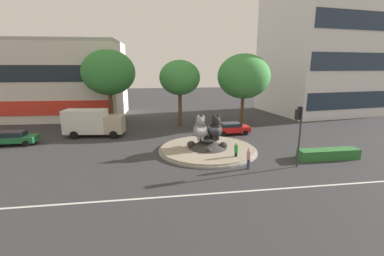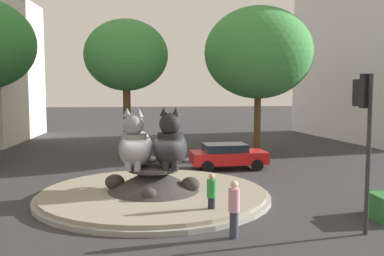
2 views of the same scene
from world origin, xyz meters
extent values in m
plane|color=#333335|center=(0.00, 0.00, 0.00)|extent=(160.00, 160.00, 0.00)
cube|color=silver|center=(0.00, -8.83, 0.00)|extent=(112.00, 0.20, 0.01)
cylinder|color=gray|center=(0.00, 0.00, 0.09)|extent=(9.59, 9.59, 0.18)
cylinder|color=gray|center=(0.00, 0.00, 0.25)|extent=(9.21, 9.21, 0.14)
cone|color=#33302D|center=(0.00, 0.00, 0.80)|extent=(3.75, 3.75, 0.96)
cylinder|color=#33302D|center=(0.00, 0.00, 1.22)|extent=(2.06, 2.06, 0.12)
ellipsoid|color=#33302D|center=(1.48, -0.41, 0.63)|extent=(0.77, 0.68, 0.62)
ellipsoid|color=#33302D|center=(-0.25, 1.49, 0.65)|extent=(0.82, 0.71, 0.66)
ellipsoid|color=#33302D|center=(-1.59, 0.34, 0.65)|extent=(0.80, 0.61, 0.64)
ellipsoid|color=#33302D|center=(-0.20, -1.40, 0.55)|extent=(0.56, 0.56, 0.44)
ellipsoid|color=gray|center=(-0.70, 0.16, 2.06)|extent=(1.67, 2.32, 1.56)
cylinder|color=gray|center=(-0.77, -0.26, 2.23)|extent=(1.15, 1.15, 0.97)
sphere|color=gray|center=(-0.79, -0.41, 3.08)|extent=(0.86, 0.86, 0.86)
torus|color=gray|center=(-0.22, 0.98, 1.43)|extent=(1.07, 1.07, 0.19)
cone|color=gray|center=(-0.56, -0.45, 3.58)|extent=(0.40, 0.40, 0.35)
cone|color=gray|center=(-1.02, -0.38, 3.58)|extent=(0.40, 0.40, 0.35)
cylinder|color=gray|center=(-0.65, -0.63, 1.47)|extent=(0.27, 0.27, 0.39)
cylinder|color=gray|center=(-1.00, -0.58, 1.47)|extent=(0.27, 0.27, 0.39)
ellipsoid|color=black|center=(0.70, 0.11, 2.07)|extent=(1.53, 2.26, 1.58)
cylinder|color=black|center=(0.67, -0.32, 2.25)|extent=(1.10, 1.10, 0.99)
sphere|color=black|center=(0.66, -0.48, 3.11)|extent=(0.87, 0.87, 0.87)
torus|color=black|center=(1.12, 0.97, 1.44)|extent=(1.05, 1.05, 0.20)
cone|color=black|center=(0.90, -0.50, 3.61)|extent=(0.38, 0.38, 0.36)
cone|color=black|center=(0.42, -0.47, 3.61)|extent=(0.38, 0.38, 0.36)
cylinder|color=black|center=(0.83, -0.69, 1.48)|extent=(0.28, 0.28, 0.40)
cylinder|color=black|center=(0.47, -0.67, 1.48)|extent=(0.28, 0.28, 0.40)
cylinder|color=#2D2D33|center=(6.45, -5.22, 2.49)|extent=(0.14, 0.14, 4.99)
cube|color=black|center=(6.41, -5.01, 4.46)|extent=(0.36, 0.29, 1.05)
sphere|color=#360606|center=(6.39, -4.93, 4.78)|extent=(0.18, 0.18, 0.18)
sphere|color=orange|center=(6.39, -4.93, 4.46)|extent=(0.18, 0.18, 0.18)
sphere|color=black|center=(6.39, -4.93, 4.15)|extent=(0.18, 0.18, 0.18)
cube|color=black|center=(6.00, -5.30, 4.41)|extent=(0.25, 0.31, 0.80)
cube|color=silver|center=(-22.97, 21.75, 5.77)|extent=(26.26, 13.19, 11.54)
cube|color=red|center=(-23.25, 15.70, 2.31)|extent=(24.67, 1.28, 2.08)
cube|color=#19232D|center=(-23.25, 15.72, 7.15)|extent=(23.64, 1.20, 2.31)
cube|color=#B2B2AD|center=(-22.97, 21.75, 11.79)|extent=(26.26, 13.19, 0.50)
cube|color=silver|center=(24.69, 19.93, 14.70)|extent=(19.48, 16.91, 29.41)
cube|color=#233347|center=(25.65, 12.58, 2.94)|extent=(16.52, 2.27, 2.67)
cube|color=#233347|center=(25.65, 12.58, 8.82)|extent=(16.52, 2.27, 2.67)
cube|color=#233347|center=(25.65, 12.58, 14.70)|extent=(16.52, 2.27, 2.67)
cube|color=#2D7033|center=(10.20, -3.90, 0.45)|extent=(5.54, 1.20, 0.90)
cylinder|color=brown|center=(7.27, 11.01, 1.97)|extent=(0.45, 0.45, 3.93)
ellipsoid|color=#3D8E42|center=(7.27, 11.01, 6.80)|extent=(7.15, 7.15, 6.08)
cylinder|color=brown|center=(-10.85, 12.79, 2.27)|extent=(0.49, 0.49, 4.53)
ellipsoid|color=#337F38|center=(-10.85, 12.79, 7.34)|extent=(7.01, 7.01, 5.96)
cylinder|color=brown|center=(-1.43, 11.98, 2.21)|extent=(0.50, 0.50, 4.42)
ellipsoid|color=#3D8E42|center=(-1.43, 11.98, 6.64)|extent=(5.54, 5.54, 4.71)
cylinder|color=#33384C|center=(2.29, -5.09, 0.41)|extent=(0.26, 0.26, 0.82)
cylinder|color=pink|center=(2.29, -5.09, 1.18)|extent=(0.35, 0.35, 0.72)
sphere|color=beige|center=(2.29, -5.09, 1.66)|extent=(0.24, 0.24, 0.24)
cylinder|color=black|center=(1.95, -2.92, 0.36)|extent=(0.25, 0.25, 0.73)
cylinder|color=#288C38|center=(1.95, -2.92, 1.04)|extent=(0.33, 0.33, 0.63)
sphere|color=tan|center=(1.95, -2.92, 1.46)|extent=(0.21, 0.21, 0.21)
cube|color=#1E6B38|center=(-19.66, 5.07, 0.64)|extent=(4.18, 1.84, 0.63)
cube|color=#19232D|center=(-19.87, 5.07, 1.20)|extent=(2.35, 1.59, 0.50)
cylinder|color=black|center=(-18.28, 5.92, 0.32)|extent=(0.64, 0.23, 0.64)
cylinder|color=black|center=(-18.31, 4.16, 0.32)|extent=(0.64, 0.23, 0.64)
cylinder|color=black|center=(-21.02, 5.97, 0.32)|extent=(0.64, 0.23, 0.64)
cube|color=red|center=(4.32, 6.03, 0.65)|extent=(4.26, 2.10, 0.66)
cube|color=#19232D|center=(4.12, 6.02, 1.20)|extent=(2.42, 1.76, 0.43)
cylinder|color=black|center=(5.64, 7.04, 0.32)|extent=(0.65, 0.26, 0.64)
cylinder|color=black|center=(5.75, 5.19, 0.32)|extent=(0.65, 0.26, 0.64)
cylinder|color=black|center=(2.90, 6.87, 0.32)|extent=(0.65, 0.26, 0.64)
cylinder|color=black|center=(3.01, 5.03, 0.32)|extent=(0.65, 0.26, 0.64)
cube|color=#B7AD99|center=(-9.70, 7.22, 1.46)|extent=(2.30, 2.53, 2.02)
cube|color=silver|center=(-13.07, 7.63, 1.82)|extent=(4.99, 2.85, 2.74)
cylinder|color=black|center=(-9.49, 8.35, 0.45)|extent=(0.93, 0.41, 0.90)
cylinder|color=black|center=(-9.77, 6.07, 0.45)|extent=(0.93, 0.41, 0.90)
cylinder|color=black|center=(-13.94, 8.89, 0.45)|extent=(0.93, 0.41, 0.90)
cylinder|color=black|center=(-14.22, 6.61, 0.45)|extent=(0.93, 0.41, 0.90)
cylinder|color=#2D4233|center=(7.93, -3.05, 0.45)|extent=(0.56, 0.56, 0.90)
camera|label=1|loc=(-5.19, -24.16, 8.06)|focal=24.58mm
camera|label=2|loc=(-0.45, -17.97, 4.62)|focal=41.50mm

